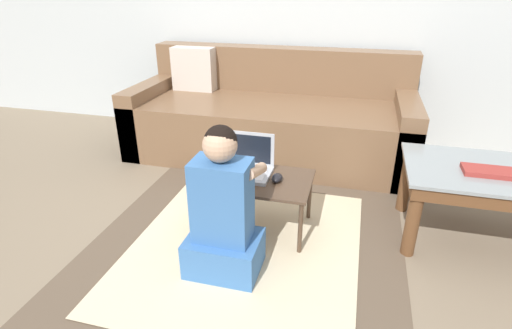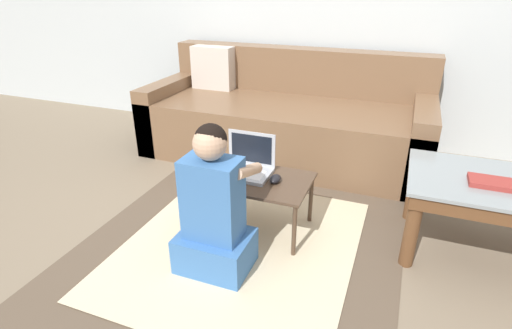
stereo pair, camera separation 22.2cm
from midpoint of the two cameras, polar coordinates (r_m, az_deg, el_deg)
The scene contains 9 objects.
ground_plane at distance 2.34m, azimuth 1.86°, elevation -9.46°, with size 16.00×16.00×0.00m, color #7F705B.
area_rug at distance 2.21m, azimuth 0.66°, elevation -11.62°, with size 1.67×1.90×0.01m.
couch at distance 3.27m, azimuth 6.19°, elevation 6.40°, with size 2.20×0.94×0.81m.
coffee_table at distance 2.36m, azimuth 34.01°, elevation -3.77°, with size 0.88×0.57×0.43m.
laptop_desk at distance 2.22m, azimuth 2.51°, elevation -2.76°, with size 0.63×0.40×0.32m.
laptop at distance 2.24m, azimuth 1.48°, elevation -0.41°, with size 0.28×0.21×0.22m.
computer_mouse at distance 2.16m, azimuth 5.72°, elevation -2.13°, with size 0.06×0.09×0.04m.
person_seated at distance 1.90m, azimuth -2.70°, elevation -6.92°, with size 0.35×0.40×0.76m.
book_on_table at distance 2.27m, azimuth 33.73°, elevation -2.35°, with size 0.25×0.13×0.02m.
Camera 2 is at (0.73, -1.79, 1.32)m, focal length 28.00 mm.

